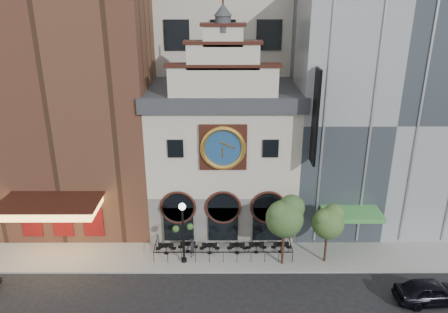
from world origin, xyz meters
The scene contains 17 objects.
ground centered at (0.00, 0.00, 0.00)m, with size 120.00×120.00×0.00m, color black.
sidewalk centered at (0.00, 2.50, 0.07)m, with size 44.00×5.00×0.15m, color gray.
clock_building centered at (0.00, 7.82, 6.69)m, with size 12.60×8.78×18.65m.
theater_building centered at (-13.00, 9.96, 12.60)m, with size 14.00×15.60×25.00m.
retail_building centered at (12.99, 9.99, 10.14)m, with size 14.00×14.40×20.00m.
cafe_railing centered at (0.00, 2.50, 0.60)m, with size 10.60×2.60×0.90m, color black, non-canonical shape.
bistro_0 centered at (-4.51, 2.44, 0.61)m, with size 1.58×0.68×0.90m.
bistro_1 centered at (-2.80, 2.66, 0.61)m, with size 1.58×0.68×0.90m.
bistro_2 centered at (-1.08, 2.46, 0.61)m, with size 1.58×0.68×0.90m.
bistro_3 centered at (1.09, 2.48, 0.61)m, with size 1.58×0.68×0.90m.
bistro_4 centered at (2.62, 2.55, 0.61)m, with size 1.58×0.68×0.90m.
bistro_5 centered at (4.59, 2.61, 0.61)m, with size 1.58×0.68×0.90m.
car_right centered at (13.94, -3.17, 0.83)m, with size 1.96×4.87×1.66m, color black.
pedestrian centered at (-2.40, 2.04, 0.91)m, with size 0.55×0.36×1.52m, color black.
lamppost centered at (-3.00, 1.33, 3.24)m, with size 1.55×0.84×5.00m.
tree_left centered at (4.55, 1.12, 4.23)m, with size 2.89×2.78×5.56m.
tree_right centered at (7.84, 1.41, 3.62)m, with size 2.46×2.37×4.73m.
Camera 1 is at (-0.02, -27.07, 19.73)m, focal length 35.00 mm.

